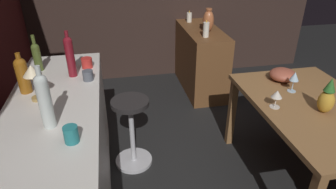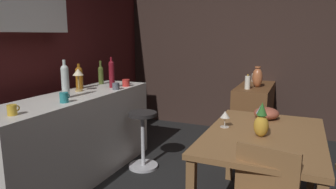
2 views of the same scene
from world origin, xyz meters
name	(u,v)px [view 1 (image 1 of 2)]	position (x,y,z in m)	size (l,w,h in m)	color
dining_table	(315,115)	(0.12, -0.47, 0.65)	(1.32, 0.88, 0.74)	olive
kitchen_counter	(61,173)	(0.09, 1.41, 0.45)	(2.10, 0.60, 0.90)	silver
sideboard_cabinet	(200,59)	(1.98, -0.13, 0.41)	(1.10, 0.44, 0.82)	brown
bar_stool	(132,131)	(0.62, 0.89, 0.35)	(0.34, 0.34, 0.65)	#262323
wine_glass_left	(277,95)	(0.16, -0.14, 0.84)	(0.08, 0.08, 0.14)	silver
wine_glass_right	(295,77)	(0.37, -0.40, 0.87)	(0.07, 0.07, 0.17)	silver
pineapple_centerpiece	(327,98)	(0.03, -0.45, 0.85)	(0.11, 0.11, 0.27)	gold
fruit_bowl	(283,75)	(0.57, -0.43, 0.79)	(0.22, 0.22, 0.11)	#9E4C38
wine_bottle_amber	(22,74)	(0.45, 1.61, 1.04)	(0.08, 0.08, 0.29)	#8C5114
wine_bottle_olive	(37,55)	(0.83, 1.58, 1.03)	(0.06, 0.06, 0.29)	#475623
wine_bottle_clear	(44,99)	(-0.02, 1.38, 1.08)	(0.07, 0.07, 0.37)	silver
wine_bottle_ruby	(70,55)	(0.66, 1.31, 1.07)	(0.06, 0.06, 0.35)	maroon
cup_slate	(88,75)	(0.56, 1.19, 0.94)	(0.11, 0.08, 0.08)	#515660
cup_red	(87,63)	(0.81, 1.21, 0.94)	(0.12, 0.09, 0.08)	red
cup_teal	(71,134)	(-0.19, 1.25, 0.95)	(0.11, 0.08, 0.09)	teal
counter_lamp	(32,74)	(0.32, 1.51, 1.08)	(0.12, 0.12, 0.25)	#A58447
pillar_candle_tall	(189,17)	(2.33, -0.06, 0.88)	(0.07, 0.07, 0.15)	white
pillar_candle_short	(206,30)	(1.65, -0.08, 0.90)	(0.07, 0.07, 0.19)	white
vase_copper	(208,21)	(1.86, -0.17, 0.95)	(0.13, 0.13, 0.28)	#B26038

